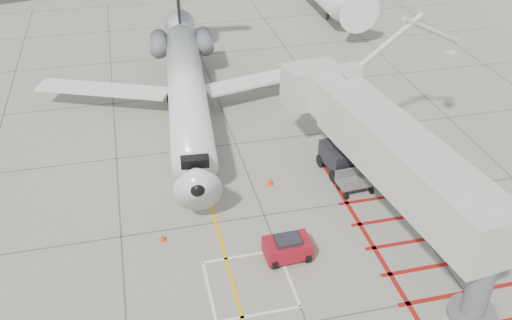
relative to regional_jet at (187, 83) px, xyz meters
name	(u,v)px	position (x,y,z in m)	size (l,w,h in m)	color
ground_plane	(283,263)	(2.79, -14.40, -3.78)	(260.00, 260.00, 0.00)	gray
regional_jet	(187,83)	(0.00, 0.00, 0.00)	(22.85, 28.81, 7.55)	silver
jet_bridge	(403,171)	(9.47, -13.16, 0.09)	(9.15, 19.31, 7.73)	beige
pushback_tug	(287,247)	(3.12, -14.02, -3.08)	(2.37, 1.48, 1.38)	maroon
baggage_cart	(355,182)	(8.66, -9.39, -3.11)	(2.12, 1.34, 1.34)	slate
ground_power_unit	(404,161)	(12.24, -8.37, -2.80)	(2.46, 1.44, 1.95)	beige
cone_nose	(163,237)	(-3.01, -11.22, -3.55)	(0.33, 0.33, 0.46)	#DB440B
cone_side	(270,181)	(3.87, -7.56, -3.50)	(0.40, 0.40, 0.55)	#EA480C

